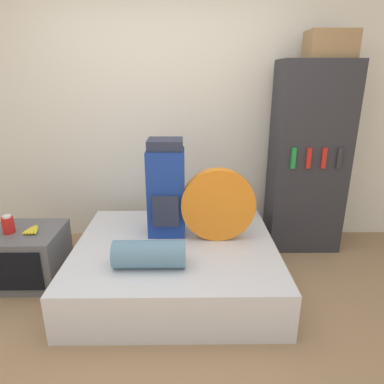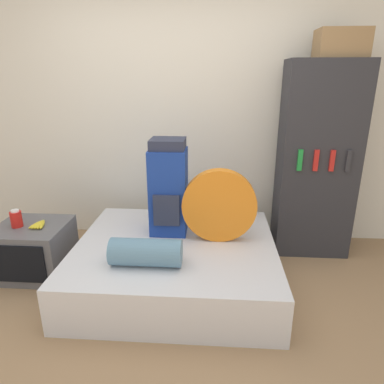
{
  "view_description": "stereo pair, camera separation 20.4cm",
  "coord_description": "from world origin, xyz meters",
  "px_view_note": "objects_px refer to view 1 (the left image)",
  "views": [
    {
      "loc": [
        0.21,
        -1.86,
        1.68
      ],
      "look_at": [
        0.24,
        0.67,
        0.82
      ],
      "focal_mm": 32.0,
      "sensor_mm": 36.0,
      "label": 1
    },
    {
      "loc": [
        0.41,
        -1.86,
        1.68
      ],
      "look_at": [
        0.24,
        0.67,
        0.82
      ],
      "focal_mm": 32.0,
      "sensor_mm": 36.0,
      "label": 2
    }
  ],
  "objects_px": {
    "sleeping_roll": "(149,254)",
    "cardboard_box": "(330,45)",
    "backpack": "(166,189)",
    "television": "(27,256)",
    "bookshelf": "(308,160)",
    "canister": "(8,225)",
    "tent_bag": "(218,205)"
  },
  "relations": [
    {
      "from": "tent_bag",
      "to": "bookshelf",
      "type": "xyz_separation_m",
      "value": [
        0.92,
        0.6,
        0.24
      ]
    },
    {
      "from": "bookshelf",
      "to": "cardboard_box",
      "type": "distance_m",
      "value": 1.03
    },
    {
      "from": "sleeping_roll",
      "to": "cardboard_box",
      "type": "distance_m",
      "value": 2.38
    },
    {
      "from": "cardboard_box",
      "to": "bookshelf",
      "type": "bearing_deg",
      "value": -167.17
    },
    {
      "from": "sleeping_roll",
      "to": "canister",
      "type": "xyz_separation_m",
      "value": [
        -1.2,
        0.4,
        0.06
      ]
    },
    {
      "from": "tent_bag",
      "to": "television",
      "type": "xyz_separation_m",
      "value": [
        -1.62,
        -0.03,
        -0.45
      ]
    },
    {
      "from": "television",
      "to": "canister",
      "type": "height_order",
      "value": "canister"
    },
    {
      "from": "backpack",
      "to": "television",
      "type": "xyz_separation_m",
      "value": [
        -1.19,
        -0.16,
        -0.54
      ]
    },
    {
      "from": "television",
      "to": "canister",
      "type": "bearing_deg",
      "value": -168.02
    },
    {
      "from": "bookshelf",
      "to": "cardboard_box",
      "type": "relative_size",
      "value": 4.41
    },
    {
      "from": "tent_bag",
      "to": "bookshelf",
      "type": "height_order",
      "value": "bookshelf"
    },
    {
      "from": "tent_bag",
      "to": "canister",
      "type": "bearing_deg",
      "value": -178.35
    },
    {
      "from": "bookshelf",
      "to": "canister",
      "type": "bearing_deg",
      "value": -166.27
    },
    {
      "from": "sleeping_roll",
      "to": "bookshelf",
      "type": "distance_m",
      "value": 1.83
    },
    {
      "from": "television",
      "to": "canister",
      "type": "relative_size",
      "value": 3.9
    },
    {
      "from": "canister",
      "to": "tent_bag",
      "type": "bearing_deg",
      "value": 1.65
    },
    {
      "from": "backpack",
      "to": "sleeping_roll",
      "type": "xyz_separation_m",
      "value": [
        -0.09,
        -0.58,
        -0.3
      ]
    },
    {
      "from": "tent_bag",
      "to": "sleeping_roll",
      "type": "height_order",
      "value": "tent_bag"
    },
    {
      "from": "tent_bag",
      "to": "canister",
      "type": "xyz_separation_m",
      "value": [
        -1.72,
        -0.05,
        -0.15
      ]
    },
    {
      "from": "television",
      "to": "bookshelf",
      "type": "xyz_separation_m",
      "value": [
        2.54,
        0.62,
        0.68
      ]
    },
    {
      "from": "backpack",
      "to": "bookshelf",
      "type": "bearing_deg",
      "value": 18.88
    },
    {
      "from": "tent_bag",
      "to": "cardboard_box",
      "type": "bearing_deg",
      "value": 31.47
    },
    {
      "from": "backpack",
      "to": "cardboard_box",
      "type": "distance_m",
      "value": 1.92
    },
    {
      "from": "backpack",
      "to": "cardboard_box",
      "type": "relative_size",
      "value": 2.0
    },
    {
      "from": "bookshelf",
      "to": "backpack",
      "type": "bearing_deg",
      "value": -161.12
    },
    {
      "from": "backpack",
      "to": "television",
      "type": "distance_m",
      "value": 1.32
    },
    {
      "from": "television",
      "to": "bookshelf",
      "type": "height_order",
      "value": "bookshelf"
    },
    {
      "from": "sleeping_roll",
      "to": "television",
      "type": "bearing_deg",
      "value": 159.11
    },
    {
      "from": "television",
      "to": "bookshelf",
      "type": "relative_size",
      "value": 0.33
    },
    {
      "from": "bookshelf",
      "to": "cardboard_box",
      "type": "height_order",
      "value": "cardboard_box"
    },
    {
      "from": "bookshelf",
      "to": "cardboard_box",
      "type": "xyz_separation_m",
      "value": [
        0.09,
        0.02,
        1.03
      ]
    },
    {
      "from": "canister",
      "to": "bookshelf",
      "type": "distance_m",
      "value": 2.74
    }
  ]
}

